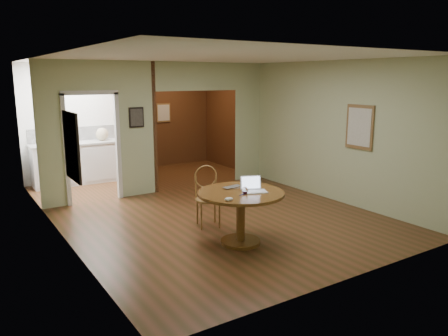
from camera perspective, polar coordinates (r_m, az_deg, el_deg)
floor at (r=7.35m, az=0.80°, el=-7.15°), size 5.00×5.00×0.00m
room_shell at (r=9.57m, az=-11.94°, el=4.94°), size 5.20×7.50×5.00m
dining_table at (r=6.30m, az=2.20°, el=-4.90°), size 1.25×1.25×0.78m
chair at (r=7.09m, az=-2.21°, el=-3.23°), size 0.52×0.52×0.99m
open_laptop at (r=6.27m, az=3.84°, el=-2.50°), size 0.36×0.37×0.22m
closed_laptop at (r=6.42m, az=1.32°, el=-2.58°), size 0.32×0.22×0.02m
mouse at (r=5.78m, az=0.64°, el=-4.09°), size 0.13×0.09×0.05m
wine_glass at (r=6.13m, az=2.75°, el=-2.93°), size 0.09×0.09×0.10m
pen at (r=6.08m, az=2.43°, el=-3.49°), size 0.13×0.03×0.01m
kitchen_cabinet at (r=10.47m, az=-18.42°, el=0.65°), size 2.06×0.60×0.94m
grocery_bag at (r=10.53m, az=-15.63°, el=4.27°), size 0.35×0.32×0.30m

